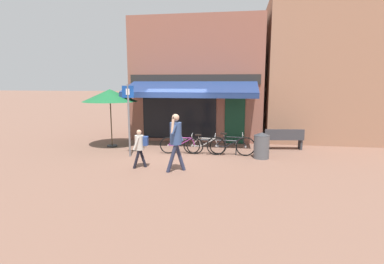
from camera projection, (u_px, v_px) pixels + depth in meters
The scene contains 13 objects.
ground_plane at pixel (172, 154), 11.70m from camera, with size 160.00×160.00×0.00m, color brown.
shop_front at pixel (198, 80), 15.00m from camera, with size 6.28×4.88×5.77m.
neighbour_building at pixel (339, 71), 14.39m from camera, with size 6.86×4.00×6.57m.
bike_rack_rail at pixel (205, 142), 11.66m from camera, with size 2.55×0.04×0.57m.
bicycle_purple at pixel (181, 145), 11.64m from camera, with size 1.71×0.52×0.80m.
bicycle_silver at pixel (205, 145), 11.59m from camera, with size 1.68×0.52×0.81m.
bicycle_black at pixel (231, 146), 11.35m from camera, with size 1.85×0.52×0.89m.
pedestrian_adult at pixel (176, 136), 9.24m from camera, with size 0.59×0.66×1.83m.
pedestrian_child at pixel (140, 144), 9.68m from camera, with size 0.51×0.51×1.27m.
litter_bin at pixel (262, 145), 10.95m from camera, with size 0.58×0.58×0.97m.
parking_sign at pixel (129, 113), 11.03m from camera, with size 0.44×0.07×2.71m.
cafe_parasol at pixel (110, 96), 12.68m from camera, with size 2.32×2.32×2.48m.
park_bench at pixel (283, 139), 12.39m from camera, with size 1.64×0.64×0.87m.
Camera 1 is at (2.57, -11.14, 2.77)m, focal length 28.00 mm.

